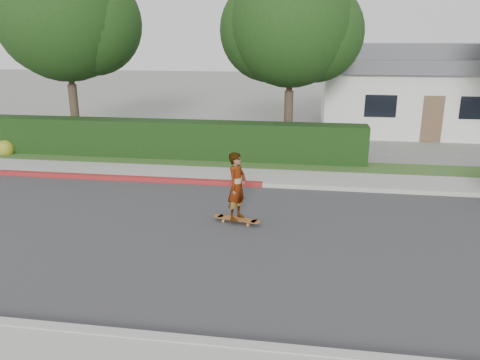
# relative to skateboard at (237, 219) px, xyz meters

# --- Properties ---
(ground) EXTENTS (120.00, 120.00, 0.00)m
(ground) POSITION_rel_skateboard_xyz_m (-0.68, -0.95, -0.11)
(ground) COLOR slate
(ground) RESTS_ON ground
(road) EXTENTS (60.00, 8.00, 0.01)m
(road) POSITION_rel_skateboard_xyz_m (-0.68, -0.95, -0.11)
(road) COLOR #2D2D30
(road) RESTS_ON ground
(curb_near) EXTENTS (60.00, 0.20, 0.15)m
(curb_near) POSITION_rel_skateboard_xyz_m (-0.68, -5.05, -0.04)
(curb_near) COLOR #9E9E99
(curb_near) RESTS_ON ground
(curb_far) EXTENTS (60.00, 0.20, 0.15)m
(curb_far) POSITION_rel_skateboard_xyz_m (-0.68, 3.15, -0.04)
(curb_far) COLOR #9E9E99
(curb_far) RESTS_ON ground
(curb_red_section) EXTENTS (12.00, 0.21, 0.15)m
(curb_red_section) POSITION_rel_skateboard_xyz_m (-5.68, 3.15, -0.03)
(curb_red_section) COLOR maroon
(curb_red_section) RESTS_ON ground
(sidewalk_far) EXTENTS (60.00, 1.60, 0.12)m
(sidewalk_far) POSITION_rel_skateboard_xyz_m (-0.68, 4.05, -0.05)
(sidewalk_far) COLOR gray
(sidewalk_far) RESTS_ON ground
(planting_strip) EXTENTS (60.00, 1.60, 0.10)m
(planting_strip) POSITION_rel_skateboard_xyz_m (-0.68, 5.65, -0.06)
(planting_strip) COLOR #2D4C1E
(planting_strip) RESTS_ON ground
(hedge) EXTENTS (15.00, 1.00, 1.50)m
(hedge) POSITION_rel_skateboard_xyz_m (-3.68, 6.25, 0.64)
(hedge) COLOR black
(hedge) RESTS_ON ground
(tree_left) EXTENTS (5.99, 5.21, 8.00)m
(tree_left) POSITION_rel_skateboard_xyz_m (-8.19, 7.74, 5.15)
(tree_left) COLOR #33261C
(tree_left) RESTS_ON ground
(tree_center) EXTENTS (5.66, 4.84, 7.44)m
(tree_center) POSITION_rel_skateboard_xyz_m (0.81, 8.24, 4.79)
(tree_center) COLOR #33261C
(tree_center) RESTS_ON ground
(house) EXTENTS (10.60, 8.60, 4.30)m
(house) POSITION_rel_skateboard_xyz_m (7.32, 15.05, 1.99)
(house) COLOR beige
(house) RESTS_ON ground
(skateboard) EXTENTS (1.29, 0.55, 0.12)m
(skateboard) POSITION_rel_skateboard_xyz_m (0.00, 0.00, 0.00)
(skateboard) COLOR #B16330
(skateboard) RESTS_ON ground
(skateboarder) EXTENTS (0.61, 0.73, 1.72)m
(skateboarder) POSITION_rel_skateboard_xyz_m (0.00, 0.00, 0.88)
(skateboarder) COLOR white
(skateboarder) RESTS_ON skateboard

